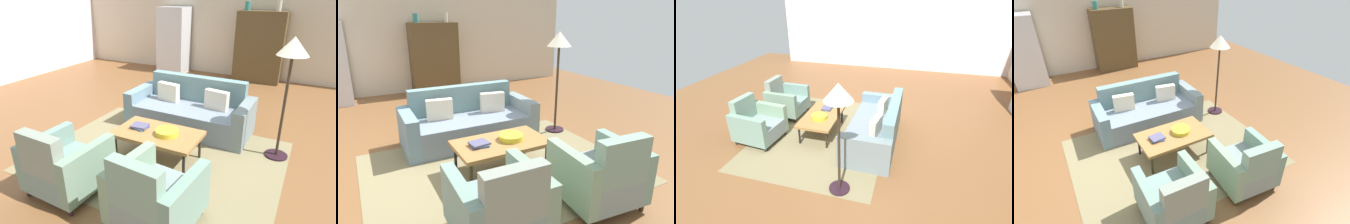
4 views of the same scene
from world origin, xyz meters
TOP-DOWN VIEW (x-y plane):
  - ground_plane at (0.00, 0.00)m, footprint 11.87×11.87m
  - wall_back at (0.00, 4.22)m, footprint 9.89×0.12m
  - area_rug at (0.40, -0.73)m, footprint 3.40×2.60m
  - couch at (0.41, 0.41)m, footprint 2.11×0.93m
  - coffee_table at (0.40, -0.78)m, footprint 1.20×0.70m
  - armchair_left at (-0.20, -1.94)m, footprint 0.82×0.82m
  - armchair_right at (1.00, -1.94)m, footprint 0.87×0.87m
  - fruit_bowl at (0.55, -0.78)m, footprint 0.32×0.32m
  - book_stack at (0.11, -0.77)m, footprint 0.25×0.23m
  - cabinet at (0.84, 3.87)m, footprint 1.20×0.51m
  - vase_tall at (0.44, 3.87)m, footprint 0.13×0.13m
  - vase_round at (1.19, 3.87)m, footprint 0.12×0.12m
  - refrigerator at (-1.58, 3.77)m, footprint 0.80×0.73m
  - floor_lamp at (1.92, 0.06)m, footprint 0.40×0.40m

SIDE VIEW (x-z plane):
  - ground_plane at x=0.00m, z-range 0.00..0.00m
  - area_rug at x=0.40m, z-range 0.00..0.01m
  - couch at x=0.41m, z-range -0.14..0.72m
  - armchair_left at x=-0.20m, z-range -0.10..0.78m
  - armchair_right at x=1.00m, z-range -0.10..0.78m
  - coffee_table at x=0.40m, z-range 0.17..0.59m
  - book_stack at x=0.11m, z-range 0.41..0.46m
  - fruit_bowl at x=0.55m, z-range 0.41..0.48m
  - cabinet at x=0.84m, z-range 0.00..1.80m
  - refrigerator at x=-1.58m, z-range 0.00..1.85m
  - wall_back at x=0.00m, z-range 0.00..2.80m
  - floor_lamp at x=1.92m, z-range 0.58..2.30m
  - vase_tall at x=0.44m, z-range 1.80..2.02m
  - vase_round at x=1.19m, z-range 1.80..2.04m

